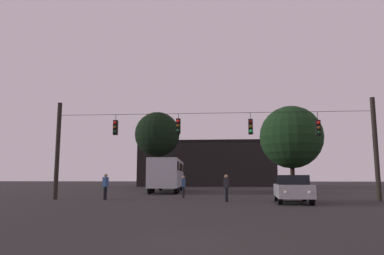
# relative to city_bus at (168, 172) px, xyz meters

# --- Properties ---
(ground_plane) EXTENTS (168.00, 168.00, 0.00)m
(ground_plane) POSITION_rel_city_bus_xyz_m (4.49, -1.62, -1.87)
(ground_plane) COLOR black
(ground_plane) RESTS_ON ground
(overhead_signal_span) EXTENTS (20.19, 0.44, 6.27)m
(overhead_signal_span) POSITION_rel_city_bus_xyz_m (4.56, -11.75, 1.70)
(overhead_signal_span) COLOR black
(overhead_signal_span) RESTS_ON ground
(city_bus) EXTENTS (3.13, 11.13, 3.00)m
(city_bus) POSITION_rel_city_bus_xyz_m (0.00, 0.00, 0.00)
(city_bus) COLOR #B7BCC6
(city_bus) RESTS_ON ground
(car_near_right) EXTENTS (2.16, 4.45, 1.52)m
(car_near_right) POSITION_rel_city_bus_xyz_m (9.06, -13.54, -1.07)
(car_near_right) COLOR #99999E
(car_near_right) RESTS_ON ground
(pedestrian_crossing_left) EXTENTS (0.31, 0.40, 1.62)m
(pedestrian_crossing_left) POSITION_rel_city_bus_xyz_m (-2.18, -11.79, -0.95)
(pedestrian_crossing_left) COLOR black
(pedestrian_crossing_left) RESTS_ON ground
(pedestrian_crossing_center) EXTENTS (0.26, 0.37, 1.52)m
(pedestrian_crossing_center) POSITION_rel_city_bus_xyz_m (2.54, -9.45, -1.02)
(pedestrian_crossing_center) COLOR black
(pedestrian_crossing_center) RESTS_ON ground
(pedestrian_crossing_right) EXTENTS (0.33, 0.41, 1.56)m
(pedestrian_crossing_right) POSITION_rel_city_bus_xyz_m (5.41, -12.88, -1.00)
(pedestrian_crossing_right) COLOR black
(pedestrian_crossing_right) RESTS_ON ground
(corner_building) EXTENTS (20.67, 9.05, 6.92)m
(corner_building) POSITION_rel_city_bus_xyz_m (2.91, 22.76, 1.60)
(corner_building) COLOR black
(corner_building) RESTS_ON ground
(tree_left_silhouette) EXTENTS (5.93, 5.93, 8.14)m
(tree_left_silhouette) POSITION_rel_city_bus_xyz_m (11.79, 0.12, 3.30)
(tree_left_silhouette) COLOR black
(tree_left_silhouette) RESTS_ON ground
(tree_behind_building) EXTENTS (5.57, 5.57, 9.46)m
(tree_behind_building) POSITION_rel_city_bus_xyz_m (-2.74, 9.28, 4.78)
(tree_behind_building) COLOR #2D2116
(tree_behind_building) RESTS_ON ground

